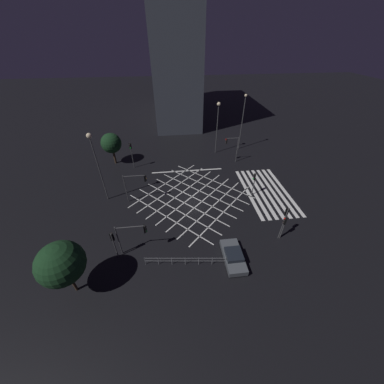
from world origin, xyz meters
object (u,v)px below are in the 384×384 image
at_px(traffic_light_sw_cross, 284,223).
at_px(street_lamp_west, 243,114).
at_px(traffic_light_sw_main, 285,217).
at_px(waiting_car, 233,256).
at_px(traffic_light_median_south, 254,180).
at_px(traffic_light_nw_cross, 133,233).
at_px(traffic_light_nw_main, 113,240).
at_px(street_tree_near, 111,143).
at_px(street_lamp_far, 218,116).
at_px(traffic_light_ne_main, 131,151).
at_px(street_lamp_east, 94,152).
at_px(traffic_light_se_cross, 232,144).
at_px(traffic_light_median_north, 136,182).
at_px(street_tree_far, 61,264).

xyz_separation_m(traffic_light_sw_cross, street_lamp_west, (22.71, -2.02, 4.38)).
distance_m(traffic_light_sw_main, waiting_car, 6.82).
xyz_separation_m(traffic_light_median_south, traffic_light_sw_cross, (-8.07, -0.46, -0.20)).
height_order(traffic_light_nw_cross, traffic_light_nw_main, traffic_light_nw_cross).
relative_size(traffic_light_median_south, street_tree_near, 0.65).
height_order(traffic_light_nw_cross, street_lamp_far, street_lamp_far).
distance_m(traffic_light_sw_cross, street_lamp_west, 23.22).
bearing_deg(waiting_car, street_lamp_west, -17.77).
relative_size(traffic_light_ne_main, traffic_light_median_south, 1.28).
height_order(traffic_light_sw_cross, waiting_car, traffic_light_sw_cross).
bearing_deg(traffic_light_sw_cross, waiting_car, 20.28).
height_order(traffic_light_ne_main, traffic_light_nw_main, traffic_light_ne_main).
distance_m(street_lamp_east, street_lamp_west, 26.15).
bearing_deg(traffic_light_se_cross, traffic_light_nw_cross, 50.55).
relative_size(traffic_light_median_north, street_tree_near, 0.78).
relative_size(traffic_light_sw_cross, street_lamp_east, 0.34).
bearing_deg(street_tree_far, street_lamp_far, -35.41).
xyz_separation_m(street_lamp_west, street_tree_near, (-3.05, 23.13, -2.99)).
distance_m(street_tree_far, waiting_car, 15.26).
bearing_deg(traffic_light_nw_main, traffic_light_nw_cross, -81.39).
bearing_deg(traffic_light_median_south, waiting_car, 61.83).
bearing_deg(street_lamp_east, street_tree_far, 178.80).
bearing_deg(traffic_light_ne_main, traffic_light_sw_main, 45.33).
distance_m(traffic_light_nw_main, traffic_light_median_north, 9.06).
xyz_separation_m(traffic_light_ne_main, street_lamp_west, (5.14, -19.75, 3.49)).
bearing_deg(street_tree_far, traffic_light_nw_cross, -54.96).
relative_size(traffic_light_ne_main, traffic_light_sw_main, 1.03).
relative_size(traffic_light_se_cross, street_tree_near, 0.85).
distance_m(traffic_light_sw_cross, traffic_light_median_north, 18.28).
relative_size(street_lamp_west, street_tree_near, 1.87).
height_order(traffic_light_median_south, street_lamp_west, street_lamp_west).
relative_size(traffic_light_se_cross, street_lamp_far, 0.50).
xyz_separation_m(traffic_light_sw_main, street_tree_far, (-3.74, 20.71, 0.81)).
relative_size(traffic_light_nw_cross, street_lamp_east, 0.41).
bearing_deg(traffic_light_nw_cross, traffic_light_median_south, 28.07).
xyz_separation_m(street_tree_near, street_tree_far, (-23.29, -0.32, 0.22)).
bearing_deg(street_lamp_west, traffic_light_nw_main, 139.56).
distance_m(street_lamp_west, street_tree_far, 34.95).
height_order(traffic_light_median_south, traffic_light_nw_main, traffic_light_median_south).
xyz_separation_m(traffic_light_se_cross, traffic_light_median_north, (-9.12, 15.04, -0.26)).
bearing_deg(street_tree_near, street_tree_far, -179.21).
relative_size(street_lamp_west, street_lamp_far, 1.10).
bearing_deg(traffic_light_nw_cross, street_lamp_east, 116.92).
bearing_deg(traffic_light_se_cross, street_lamp_far, -65.59).
relative_size(traffic_light_sw_cross, traffic_light_median_north, 0.78).
bearing_deg(street_lamp_west, traffic_light_sw_cross, 174.91).
xyz_separation_m(traffic_light_ne_main, street_tree_far, (-21.20, 3.06, 0.71)).
bearing_deg(traffic_light_sw_cross, street_lamp_east, -24.76).
bearing_deg(traffic_light_sw_cross, traffic_light_median_south, -86.73).
xyz_separation_m(traffic_light_sw_main, traffic_light_nw_main, (-0.46, 17.56, -0.66)).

